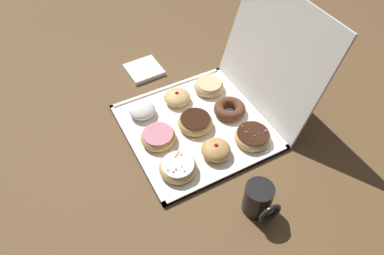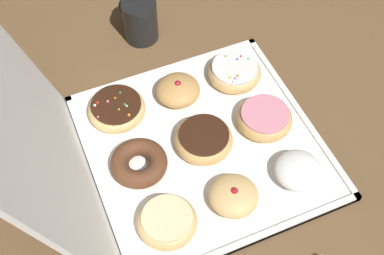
{
  "view_description": "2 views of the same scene",
  "coord_description": "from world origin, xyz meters",
  "px_view_note": "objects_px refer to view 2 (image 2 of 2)",
  "views": [
    {
      "loc": [
        0.7,
        -0.39,
        0.91
      ],
      "look_at": [
        0.03,
        -0.03,
        0.05
      ],
      "focal_mm": 33.69,
      "sensor_mm": 36.0,
      "label": 1
    },
    {
      "loc": [
        -0.51,
        0.24,
        0.87
      ],
      "look_at": [
        0.03,
        0.01,
        0.04
      ],
      "focal_mm": 48.47,
      "sensor_mm": 36.0,
      "label": 2
    }
  ],
  "objects_px": {
    "glazed_ring_donut_6": "(167,222)",
    "powdered_filled_donut_0": "(298,170)",
    "donut_box": "(204,146)",
    "jelly_filled_donut_3": "(232,196)",
    "sprinkle_donut_2": "(234,72)",
    "chocolate_cake_ring_donut_7": "(138,162)",
    "pink_frosted_donut_1": "(265,118)",
    "coffee_mug": "(140,19)",
    "jelly_filled_donut_5": "(176,91)",
    "chocolate_frosted_donut_4": "(204,140)",
    "sprinkle_donut_8": "(117,109)"
  },
  "relations": [
    {
      "from": "jelly_filled_donut_3",
      "to": "chocolate_frosted_donut_4",
      "type": "relative_size",
      "value": 0.8
    },
    {
      "from": "sprinkle_donut_2",
      "to": "sprinkle_donut_8",
      "type": "distance_m",
      "value": 0.26
    },
    {
      "from": "chocolate_frosted_donut_4",
      "to": "coffee_mug",
      "type": "bearing_deg",
      "value": 1.1
    },
    {
      "from": "coffee_mug",
      "to": "donut_box",
      "type": "bearing_deg",
      "value": -178.85
    },
    {
      "from": "glazed_ring_donut_6",
      "to": "sprinkle_donut_8",
      "type": "relative_size",
      "value": 0.92
    },
    {
      "from": "donut_box",
      "to": "sprinkle_donut_8",
      "type": "bearing_deg",
      "value": 43.58
    },
    {
      "from": "sprinkle_donut_2",
      "to": "jelly_filled_donut_3",
      "type": "bearing_deg",
      "value": 153.43
    },
    {
      "from": "jelly_filled_donut_5",
      "to": "sprinkle_donut_2",
      "type": "bearing_deg",
      "value": -89.29
    },
    {
      "from": "glazed_ring_donut_6",
      "to": "chocolate_cake_ring_donut_7",
      "type": "height_order",
      "value": "same"
    },
    {
      "from": "powdered_filled_donut_0",
      "to": "jelly_filled_donut_3",
      "type": "bearing_deg",
      "value": 90.36
    },
    {
      "from": "pink_frosted_donut_1",
      "to": "coffee_mug",
      "type": "bearing_deg",
      "value": 22.06
    },
    {
      "from": "jelly_filled_donut_5",
      "to": "glazed_ring_donut_6",
      "type": "bearing_deg",
      "value": 154.99
    },
    {
      "from": "pink_frosted_donut_1",
      "to": "chocolate_frosted_donut_4",
      "type": "bearing_deg",
      "value": 90.59
    },
    {
      "from": "donut_box",
      "to": "chocolate_cake_ring_donut_7",
      "type": "relative_size",
      "value": 4.06
    },
    {
      "from": "powdered_filled_donut_0",
      "to": "jelly_filled_donut_5",
      "type": "relative_size",
      "value": 0.97
    },
    {
      "from": "chocolate_frosted_donut_4",
      "to": "powdered_filled_donut_0",
      "type": "bearing_deg",
      "value": -134.55
    },
    {
      "from": "sprinkle_donut_2",
      "to": "glazed_ring_donut_6",
      "type": "xyz_separation_m",
      "value": [
        -0.27,
        0.26,
        -0.0
      ]
    },
    {
      "from": "jelly_filled_donut_5",
      "to": "glazed_ring_donut_6",
      "type": "distance_m",
      "value": 0.29
    },
    {
      "from": "donut_box",
      "to": "jelly_filled_donut_3",
      "type": "bearing_deg",
      "value": 178.63
    },
    {
      "from": "chocolate_frosted_donut_4",
      "to": "coffee_mug",
      "type": "relative_size",
      "value": 1.15
    },
    {
      "from": "jelly_filled_donut_3",
      "to": "sprinkle_donut_8",
      "type": "relative_size",
      "value": 0.78
    },
    {
      "from": "glazed_ring_donut_6",
      "to": "powdered_filled_donut_0",
      "type": "bearing_deg",
      "value": -89.92
    },
    {
      "from": "jelly_filled_donut_5",
      "to": "powdered_filled_donut_0",
      "type": "bearing_deg",
      "value": -152.58
    },
    {
      "from": "chocolate_frosted_donut_4",
      "to": "coffee_mug",
      "type": "distance_m",
      "value": 0.35
    },
    {
      "from": "sprinkle_donut_2",
      "to": "glazed_ring_donut_6",
      "type": "height_order",
      "value": "sprinkle_donut_2"
    },
    {
      "from": "sprinkle_donut_2",
      "to": "coffee_mug",
      "type": "relative_size",
      "value": 1.14
    },
    {
      "from": "pink_frosted_donut_1",
      "to": "jelly_filled_donut_3",
      "type": "distance_m",
      "value": 0.19
    },
    {
      "from": "jelly_filled_donut_5",
      "to": "pink_frosted_donut_1",
      "type": "bearing_deg",
      "value": -133.99
    },
    {
      "from": "powdered_filled_donut_0",
      "to": "sprinkle_donut_8",
      "type": "distance_m",
      "value": 0.38
    },
    {
      "from": "sprinkle_donut_2",
      "to": "chocolate_cake_ring_donut_7",
      "type": "xyz_separation_m",
      "value": [
        -0.13,
        0.27,
        -0.0
      ]
    },
    {
      "from": "powdered_filled_donut_0",
      "to": "coffee_mug",
      "type": "bearing_deg",
      "value": 16.33
    },
    {
      "from": "powdered_filled_donut_0",
      "to": "glazed_ring_donut_6",
      "type": "distance_m",
      "value": 0.26
    },
    {
      "from": "pink_frosted_donut_1",
      "to": "coffee_mug",
      "type": "relative_size",
      "value": 1.13
    },
    {
      "from": "donut_box",
      "to": "coffee_mug",
      "type": "bearing_deg",
      "value": 1.15
    },
    {
      "from": "sprinkle_donut_2",
      "to": "chocolate_frosted_donut_4",
      "type": "distance_m",
      "value": 0.19
    },
    {
      "from": "donut_box",
      "to": "sprinkle_donut_2",
      "type": "xyz_separation_m",
      "value": [
        0.14,
        -0.13,
        0.02
      ]
    },
    {
      "from": "glazed_ring_donut_6",
      "to": "chocolate_cake_ring_donut_7",
      "type": "distance_m",
      "value": 0.14
    },
    {
      "from": "donut_box",
      "to": "pink_frosted_donut_1",
      "type": "bearing_deg",
      "value": -90.1
    },
    {
      "from": "powdered_filled_donut_0",
      "to": "chocolate_frosted_donut_4",
      "type": "xyz_separation_m",
      "value": [
        0.13,
        0.13,
        -0.0
      ]
    },
    {
      "from": "sprinkle_donut_2",
      "to": "coffee_mug",
      "type": "xyz_separation_m",
      "value": [
        0.21,
        0.14,
        0.02
      ]
    },
    {
      "from": "chocolate_cake_ring_donut_7",
      "to": "sprinkle_donut_8",
      "type": "relative_size",
      "value": 0.93
    },
    {
      "from": "glazed_ring_donut_6",
      "to": "chocolate_cake_ring_donut_7",
      "type": "xyz_separation_m",
      "value": [
        0.14,
        0.0,
        -0.0
      ]
    },
    {
      "from": "jelly_filled_donut_3",
      "to": "chocolate_frosted_donut_4",
      "type": "height_order",
      "value": "jelly_filled_donut_3"
    },
    {
      "from": "powdered_filled_donut_0",
      "to": "chocolate_frosted_donut_4",
      "type": "height_order",
      "value": "powdered_filled_donut_0"
    },
    {
      "from": "pink_frosted_donut_1",
      "to": "chocolate_frosted_donut_4",
      "type": "xyz_separation_m",
      "value": [
        -0.0,
        0.13,
        0.0
      ]
    },
    {
      "from": "powdered_filled_donut_0",
      "to": "sprinkle_donut_2",
      "type": "height_order",
      "value": "powdered_filled_donut_0"
    },
    {
      "from": "jelly_filled_donut_3",
      "to": "glazed_ring_donut_6",
      "type": "bearing_deg",
      "value": 89.77
    },
    {
      "from": "donut_box",
      "to": "coffee_mug",
      "type": "distance_m",
      "value": 0.35
    },
    {
      "from": "jelly_filled_donut_3",
      "to": "coffee_mug",
      "type": "distance_m",
      "value": 0.48
    },
    {
      "from": "coffee_mug",
      "to": "sprinkle_donut_8",
      "type": "bearing_deg",
      "value": 148.83
    }
  ]
}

